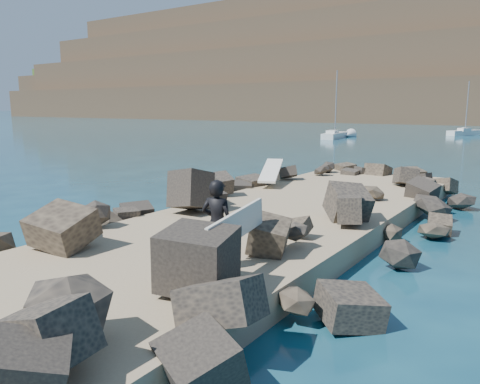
# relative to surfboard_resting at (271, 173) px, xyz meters

# --- Properties ---
(ground) EXTENTS (800.00, 800.00, 0.00)m
(ground) POSITION_rel_surfboard_resting_xyz_m (2.76, -5.22, -1.04)
(ground) COLOR #0F384C
(ground) RESTS_ON ground
(jetty) EXTENTS (6.00, 26.00, 0.60)m
(jetty) POSITION_rel_surfboard_resting_xyz_m (2.76, -7.22, -0.74)
(jetty) COLOR #8C7759
(jetty) RESTS_ON ground
(riprap_left) EXTENTS (2.60, 22.00, 1.00)m
(riprap_left) POSITION_rel_surfboard_resting_xyz_m (-0.14, -6.72, -0.54)
(riprap_left) COLOR #272421
(riprap_left) RESTS_ON ground
(riprap_right) EXTENTS (2.60, 22.00, 1.00)m
(riprap_right) POSITION_rel_surfboard_resting_xyz_m (5.66, -6.72, -0.54)
(riprap_right) COLOR black
(riprap_right) RESTS_ON ground
(surfboard_resting) EXTENTS (1.67, 2.73, 0.09)m
(surfboard_resting) POSITION_rel_surfboard_resting_xyz_m (0.00, 0.00, 0.00)
(surfboard_resting) COLOR white
(surfboard_resting) RESTS_ON riprap_left
(surfer_with_board) EXTENTS (0.97, 2.14, 1.73)m
(surfer_with_board) POSITION_rel_surfboard_resting_xyz_m (4.31, -9.14, 0.43)
(surfer_with_board) COLOR black
(surfer_with_board) RESTS_ON jetty
(sailboat_a) EXTENTS (2.30, 6.70, 7.98)m
(sailboat_a) POSITION_rel_surfboard_resting_xyz_m (-12.70, 36.04, -0.70)
(sailboat_a) COLOR silver
(sailboat_a) RESTS_ON ground
(sailboat_b) EXTENTS (3.68, 5.70, 7.06)m
(sailboat_b) POSITION_rel_surfboard_resting_xyz_m (-1.04, 51.12, -0.70)
(sailboat_b) COLOR silver
(sailboat_b) RESTS_ON ground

